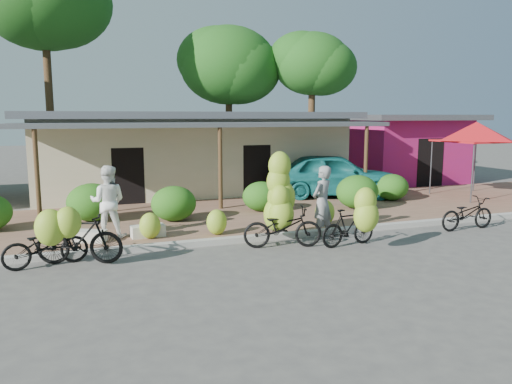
{
  "coord_description": "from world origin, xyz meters",
  "views": [
    {
      "loc": [
        -4.56,
        -9.79,
        3.2
      ],
      "look_at": [
        -0.06,
        2.48,
        1.2
      ],
      "focal_mm": 35.0,
      "sensor_mm": 36.0,
      "label": 1
    }
  ],
  "objects_px": {
    "red_canopy": "(476,132)",
    "bike_left": "(78,237)",
    "bike_center": "(281,211)",
    "bike_right": "(355,221)",
    "bike_far_right": "(467,214)",
    "teal_van": "(334,175)",
    "vendor": "(322,202)",
    "bike_far_left": "(47,242)",
    "sack_near": "(148,231)",
    "sack_far": "(90,236)",
    "bystander": "(108,202)",
    "tree_near_right": "(308,62)",
    "tree_center_right": "(225,64)"
  },
  "relations": [
    {
      "from": "bike_far_left",
      "to": "bike_far_right",
      "type": "height_order",
      "value": "bike_far_left"
    },
    {
      "from": "bike_far_left",
      "to": "bike_right",
      "type": "height_order",
      "value": "bike_right"
    },
    {
      "from": "bike_right",
      "to": "bike_far_right",
      "type": "bearing_deg",
      "value": -88.44
    },
    {
      "from": "red_canopy",
      "to": "teal_van",
      "type": "xyz_separation_m",
      "value": [
        -5.06,
        1.8,
        -1.65
      ]
    },
    {
      "from": "bike_center",
      "to": "bike_far_right",
      "type": "xyz_separation_m",
      "value": [
        5.59,
        -0.29,
        -0.4
      ]
    },
    {
      "from": "red_canopy",
      "to": "bystander",
      "type": "bearing_deg",
      "value": -171.71
    },
    {
      "from": "tree_near_right",
      "to": "bystander",
      "type": "distance_m",
      "value": 16.67
    },
    {
      "from": "vendor",
      "to": "bike_right",
      "type": "bearing_deg",
      "value": 71.11
    },
    {
      "from": "bike_far_left",
      "to": "teal_van",
      "type": "relative_size",
      "value": 0.38
    },
    {
      "from": "sack_far",
      "to": "bystander",
      "type": "xyz_separation_m",
      "value": [
        0.47,
        0.32,
        0.78
      ]
    },
    {
      "from": "vendor",
      "to": "teal_van",
      "type": "height_order",
      "value": "vendor"
    },
    {
      "from": "tree_near_right",
      "to": "sack_near",
      "type": "distance_m",
      "value": 16.52
    },
    {
      "from": "bike_right",
      "to": "tree_center_right",
      "type": "bearing_deg",
      "value": -12.92
    },
    {
      "from": "bike_far_left",
      "to": "teal_van",
      "type": "xyz_separation_m",
      "value": [
        9.97,
        5.65,
        0.4
      ]
    },
    {
      "from": "sack_near",
      "to": "bystander",
      "type": "height_order",
      "value": "bystander"
    },
    {
      "from": "bike_far_left",
      "to": "bystander",
      "type": "distance_m",
      "value": 2.38
    },
    {
      "from": "sack_near",
      "to": "teal_van",
      "type": "xyz_separation_m",
      "value": [
        7.64,
        4.07,
        0.69
      ]
    },
    {
      "from": "red_canopy",
      "to": "sack_far",
      "type": "xyz_separation_m",
      "value": [
        -14.11,
        -2.31,
        -2.35
      ]
    },
    {
      "from": "red_canopy",
      "to": "bike_left",
      "type": "relative_size",
      "value": 1.8
    },
    {
      "from": "red_canopy",
      "to": "bike_center",
      "type": "relative_size",
      "value": 1.51
    },
    {
      "from": "tree_center_right",
      "to": "bike_far_left",
      "type": "relative_size",
      "value": 4.29
    },
    {
      "from": "red_canopy",
      "to": "bystander",
      "type": "distance_m",
      "value": 13.87
    },
    {
      "from": "bike_far_left",
      "to": "sack_near",
      "type": "relative_size",
      "value": 2.18
    },
    {
      "from": "tree_near_right",
      "to": "sack_far",
      "type": "xyz_separation_m",
      "value": [
        -11.59,
        -11.72,
        -5.74
      ]
    },
    {
      "from": "tree_near_right",
      "to": "sack_far",
      "type": "relative_size",
      "value": 10.13
    },
    {
      "from": "tree_near_right",
      "to": "bystander",
      "type": "xyz_separation_m",
      "value": [
        -11.12,
        -11.4,
        -4.95
      ]
    },
    {
      "from": "bike_center",
      "to": "vendor",
      "type": "height_order",
      "value": "bike_center"
    },
    {
      "from": "bike_far_right",
      "to": "sack_near",
      "type": "xyz_separation_m",
      "value": [
        -8.67,
        1.8,
        -0.2
      ]
    },
    {
      "from": "bike_left",
      "to": "sack_near",
      "type": "xyz_separation_m",
      "value": [
        1.7,
        1.6,
        -0.35
      ]
    },
    {
      "from": "bike_far_right",
      "to": "teal_van",
      "type": "xyz_separation_m",
      "value": [
        -1.03,
        5.86,
        0.49
      ]
    },
    {
      "from": "tree_near_right",
      "to": "vendor",
      "type": "relative_size",
      "value": 3.96
    },
    {
      "from": "bike_center",
      "to": "sack_far",
      "type": "relative_size",
      "value": 3.1
    },
    {
      "from": "sack_near",
      "to": "bystander",
      "type": "distance_m",
      "value": 1.25
    },
    {
      "from": "red_canopy",
      "to": "sack_far",
      "type": "bearing_deg",
      "value": -170.7
    },
    {
      "from": "bike_center",
      "to": "vendor",
      "type": "bearing_deg",
      "value": -63.71
    },
    {
      "from": "sack_near",
      "to": "bike_far_right",
      "type": "bearing_deg",
      "value": -11.7
    },
    {
      "from": "bike_center",
      "to": "teal_van",
      "type": "xyz_separation_m",
      "value": [
        4.56,
        5.58,
        0.09
      ]
    },
    {
      "from": "teal_van",
      "to": "bike_right",
      "type": "bearing_deg",
      "value": 176.66
    },
    {
      "from": "red_canopy",
      "to": "bike_left",
      "type": "distance_m",
      "value": 15.04
    },
    {
      "from": "red_canopy",
      "to": "bike_left",
      "type": "height_order",
      "value": "red_canopy"
    },
    {
      "from": "bike_center",
      "to": "sack_far",
      "type": "xyz_separation_m",
      "value": [
        -4.49,
        1.47,
        -0.61
      ]
    },
    {
      "from": "red_canopy",
      "to": "sack_near",
      "type": "distance_m",
      "value": 13.11
    },
    {
      "from": "bike_far_right",
      "to": "red_canopy",
      "type": "bearing_deg",
      "value": -45.99
    },
    {
      "from": "teal_van",
      "to": "tree_center_right",
      "type": "bearing_deg",
      "value": 30.1
    },
    {
      "from": "sack_far",
      "to": "teal_van",
      "type": "relative_size",
      "value": 0.15
    },
    {
      "from": "tree_center_right",
      "to": "bike_right",
      "type": "height_order",
      "value": "tree_center_right"
    },
    {
      "from": "tree_near_right",
      "to": "red_canopy",
      "type": "relative_size",
      "value": 2.17
    },
    {
      "from": "bike_left",
      "to": "sack_far",
      "type": "xyz_separation_m",
      "value": [
        0.29,
        1.56,
        -0.36
      ]
    },
    {
      "from": "bike_center",
      "to": "red_canopy",
      "type": "bearing_deg",
      "value": -54.33
    },
    {
      "from": "bike_center",
      "to": "bike_right",
      "type": "bearing_deg",
      "value": -106.56
    }
  ]
}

